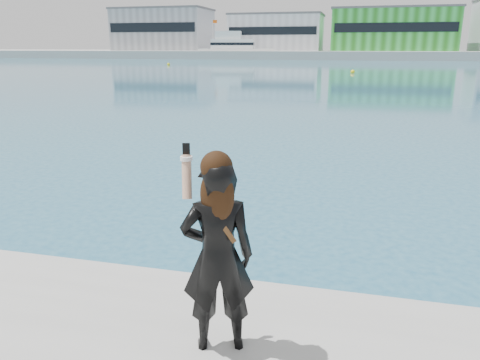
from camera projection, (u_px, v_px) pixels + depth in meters
The scene contains 10 objects.
far_quay at pixel (359, 55), 125.01m from camera, with size 320.00×40.00×2.00m, color #9E9E99.
warehouse_grey_left at pixel (164, 30), 134.21m from camera, with size 26.52×16.36×11.50m.
warehouse_white at pixel (277, 32), 126.72m from camera, with size 24.48×15.35×9.50m.
warehouse_green at pixel (393, 30), 119.52m from camera, with size 30.60×16.36×10.50m.
flagpole_left at pixel (213, 33), 124.02m from camera, with size 1.28×0.16×8.00m.
flagpole_right at pixel (457, 31), 109.90m from camera, with size 1.28×0.16×8.00m.
motor_yacht at pixel (235, 49), 118.03m from camera, with size 19.69×8.46×8.90m.
buoy_near at pixel (353, 73), 56.59m from camera, with size 0.50×0.50×0.50m, color yellow.
buoy_far at pixel (168, 65), 80.34m from camera, with size 0.50×0.50×0.50m, color yellow.
woman at pixel (218, 251), 3.58m from camera, with size 0.66×0.54×1.64m.
Camera 1 is at (0.82, -3.28, 3.14)m, focal length 35.00 mm.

